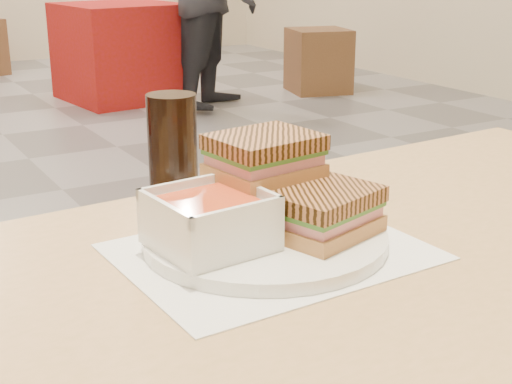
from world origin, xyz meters
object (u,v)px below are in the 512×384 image
soup_bowl (210,223)px  bg_table_1 (121,52)px  panini_lower (322,211)px  bg_chair_1r (318,61)px  bg_chair_1l (137,69)px  plate (265,238)px  cola_glass (173,147)px  main_table (388,347)px

soup_bowl → bg_table_1: 4.86m
panini_lower → bg_chair_1r: 5.05m
bg_table_1 → bg_chair_1l: size_ratio=1.76×
panini_lower → bg_chair_1l: bearing=71.1°
soup_bowl → bg_table_1: bearing=70.8°
plate → cola_glass: bearing=94.6°
plate → panini_lower: (0.05, -0.04, 0.03)m
bg_chair_1r → soup_bowl: bearing=-126.6°
soup_bowl → bg_chair_1r: 5.10m
soup_bowl → bg_chair_1l: size_ratio=0.25×
bg_chair_1l → bg_chair_1r: bg_chair_1r is taller
panini_lower → bg_chair_1l: panini_lower is taller
plate → bg_chair_1l: (1.62, 4.55, -0.54)m
cola_glass → bg_chair_1l: 4.67m
soup_bowl → bg_chair_1l: 4.89m
soup_bowl → panini_lower: soup_bowl is taller
bg_table_1 → bg_chair_1l: 0.17m
main_table → plate: bearing=136.6°
cola_glass → bg_table_1: cola_glass is taller
cola_glass → bg_table_1: bearing=70.6°
soup_bowl → bg_chair_1l: bearing=69.5°
cola_glass → bg_chair_1l: size_ratio=0.29×
bg_chair_1l → bg_chair_1r: (1.33, -0.48, 0.02)m
panini_lower → bg_table_1: 4.85m
soup_bowl → panini_lower: bearing=-13.4°
soup_bowl → bg_chair_1l: soup_bowl is taller
plate → bg_chair_1r: plate is taller
plate → panini_lower: bearing=-34.8°
main_table → cola_glass: bearing=111.6°
main_table → panini_lower: 0.18m
plate → bg_table_1: size_ratio=0.32×
main_table → cola_glass: (-0.12, 0.31, 0.19)m
bg_table_1 → bg_chair_1r: bg_table_1 is taller
cola_glass → bg_table_1: size_ratio=0.16×
soup_bowl → cola_glass: bearing=75.5°
main_table → bg_chair_1r: bearing=55.7°
cola_glass → main_table: bearing=-68.4°
plate → panini_lower: 0.07m
plate → bg_chair_1l: bearing=70.3°
main_table → bg_table_1: size_ratio=1.40×
main_table → bg_chair_1r: (2.84, 4.17, -0.39)m
main_table → bg_chair_1l: main_table is taller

